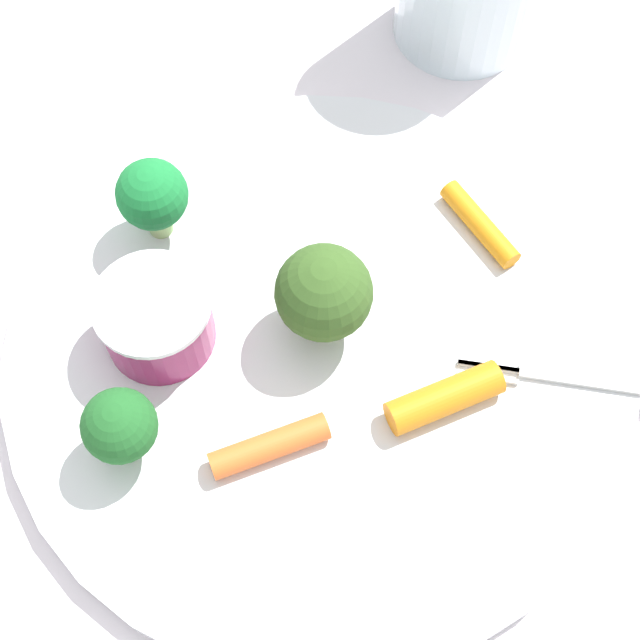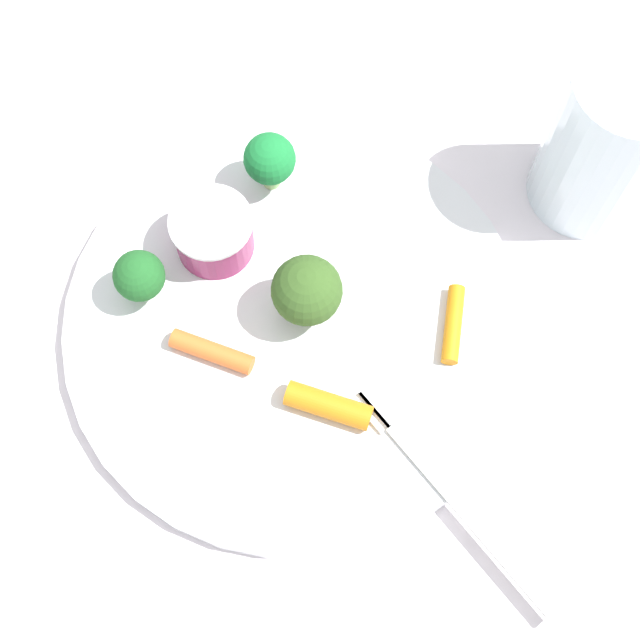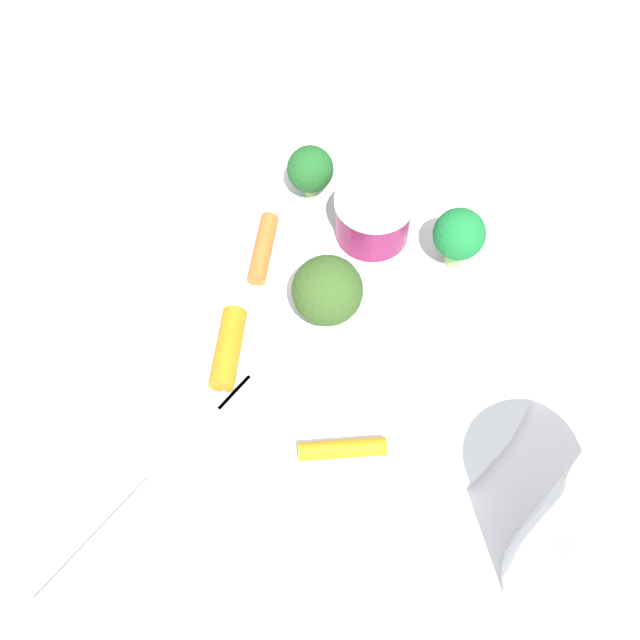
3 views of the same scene
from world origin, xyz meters
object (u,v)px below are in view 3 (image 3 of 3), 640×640
Objects in this scene: broccoli_floret_2 at (310,170)px; carrot_stick_2 at (228,348)px; sauce_cup at (373,217)px; carrot_stick_1 at (342,449)px; plate at (314,314)px; fork at (152,479)px; broccoli_floret_1 at (326,292)px; drinking_glass at (609,555)px; broccoli_floret_0 at (459,235)px; carrot_stick_0 at (263,248)px.

broccoli_floret_2 is 0.80× the size of carrot_stick_2.
sauce_cup is 0.16m from carrot_stick_1.
fork is (-0.00, -0.15, 0.01)m from plate.
broccoli_floret_1 is 0.21m from drinking_glass.
drinking_glass reaches higher than plate.
broccoli_floret_0 is at bearing 98.54° from carrot_stick_1.
carrot_stick_0 reaches higher than plate.
drinking_glass is (0.22, -0.12, 0.03)m from sauce_cup.
sauce_cup is 0.08m from carrot_stick_0.
carrot_stick_0 is 0.17m from fork.
broccoli_floret_1 reaches higher than carrot_stick_1.
carrot_stick_2 is (0.03, -0.07, 0.00)m from carrot_stick_0.
broccoli_floret_1 is at bearing -114.34° from broccoli_floret_0.
broccoli_floret_1 is at bearing 167.22° from drinking_glass.
carrot_stick_2 is (-0.03, -0.06, -0.02)m from broccoli_floret_1.
fork is 1.41× the size of drinking_glass.
sauce_cup is at bearing 103.24° from broccoli_floret_1.
drinking_glass reaches higher than carrot_stick_2.
broccoli_floret_0 is (0.05, 0.09, 0.03)m from plate.
carrot_stick_2 reaches higher than plate.
carrot_stick_0 is 0.28m from drinking_glass.
carrot_stick_1 is (0.06, -0.07, -0.03)m from broccoli_floret_1.
carrot_stick_0 is at bearing 165.64° from plate.
carrot_stick_2 is at bearing -177.19° from drinking_glass.
broccoli_floret_2 is at bearing 133.55° from carrot_stick_1.
broccoli_floret_0 is 0.24m from fork.
carrot_stick_0 reaches higher than fork.
broccoli_floret_2 is (-0.06, 0.08, 0.03)m from plate.
plate is at bearing -50.56° from broccoli_floret_2.
carrot_stick_2 is at bearing 174.82° from carrot_stick_1.
broccoli_floret_1 reaches higher than broccoli_floret_2.
carrot_stick_1 is (0.13, -0.08, -0.00)m from carrot_stick_0.
broccoli_floret_2 is (-0.05, 0.00, 0.01)m from sauce_cup.
carrot_stick_0 is 0.31× the size of fork.
carrot_stick_2 is (-0.02, -0.06, 0.01)m from plate.
plate is 0.06m from carrot_stick_0.
carrot_stick_0 is at bearing 108.30° from fork.
broccoli_floret_1 is at bearing -46.43° from broccoli_floret_2.
broccoli_floret_0 is 0.10m from broccoli_floret_1.
carrot_stick_0 is at bearing -145.08° from broccoli_floret_0.
sauce_cup reaches higher than fork.
broccoli_floret_1 reaches higher than carrot_stick_0.
sauce_cup is at bearing 83.97° from carrot_stick_2.
plate is 0.10m from broccoli_floret_2.
drinking_glass is (0.16, -0.13, 0.02)m from broccoli_floret_0.
fork is at bearing -102.45° from broccoli_floret_0.
broccoli_floret_1 is 1.26× the size of broccoli_floret_2.
sauce_cup is at bearing 151.39° from drinking_glass.
drinking_glass is (0.24, 0.01, 0.04)m from carrot_stick_2.
broccoli_floret_1 is at bearing 133.53° from carrot_stick_1.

